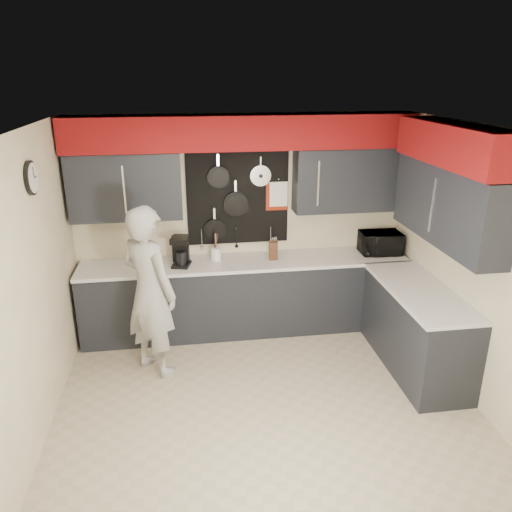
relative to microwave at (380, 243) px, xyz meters
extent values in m
plane|color=#BBAA91|center=(-1.67, -1.45, -1.05)|extent=(4.00, 4.00, 0.00)
cube|color=beige|center=(-1.67, 0.30, 0.25)|extent=(4.00, 0.01, 2.60)
cube|color=black|center=(-3.00, 0.14, 0.77)|extent=(1.24, 0.32, 0.75)
cube|color=black|center=(-0.39, 0.14, 0.77)|extent=(1.34, 0.32, 0.75)
cube|color=maroon|center=(-1.67, 0.12, 1.35)|extent=(3.94, 0.36, 0.38)
cube|color=black|center=(-1.72, 0.29, 0.57)|extent=(1.22, 0.03, 1.15)
cylinder|color=black|center=(-1.95, 0.25, 0.83)|extent=(0.26, 0.04, 0.26)
cylinder|color=black|center=(-1.75, 0.25, 0.50)|extent=(0.30, 0.04, 0.30)
cylinder|color=black|center=(-2.01, 0.25, 0.19)|extent=(0.27, 0.04, 0.27)
cylinder|color=silver|center=(-1.45, 0.25, 0.83)|extent=(0.25, 0.02, 0.25)
cube|color=maroon|center=(-1.25, 0.27, 0.57)|extent=(0.26, 0.01, 0.34)
cube|color=white|center=(-1.23, 0.25, 0.60)|extent=(0.22, 0.01, 0.30)
cylinder|color=silver|center=(-2.17, 0.26, 0.08)|extent=(0.01, 0.01, 0.20)
cylinder|color=silver|center=(-1.75, 0.26, 0.08)|extent=(0.01, 0.01, 0.20)
cylinder|color=silver|center=(-1.32, 0.26, 0.08)|extent=(0.01, 0.01, 0.20)
cube|color=beige|center=(0.32, -1.45, 0.25)|extent=(0.01, 3.50, 2.60)
cube|color=black|center=(0.17, -1.15, 0.77)|extent=(0.32, 1.70, 0.75)
cube|color=maroon|center=(0.15, -1.15, 1.35)|extent=(0.36, 1.70, 0.38)
cube|color=beige|center=(-3.67, -1.45, 0.25)|extent=(0.01, 3.50, 2.60)
cylinder|color=black|center=(-3.65, -1.05, 1.13)|extent=(0.04, 0.30, 0.30)
cylinder|color=white|center=(-3.63, -1.05, 1.13)|extent=(0.01, 0.26, 0.26)
cube|color=black|center=(-1.67, 0.00, -0.61)|extent=(3.90, 0.60, 0.88)
cube|color=white|center=(-1.67, -0.01, -0.15)|extent=(3.90, 0.63, 0.04)
cube|color=black|center=(0.03, -1.10, -0.61)|extent=(0.60, 1.60, 0.88)
cube|color=white|center=(0.01, -1.10, -0.15)|extent=(0.63, 1.60, 0.04)
cube|color=black|center=(-1.67, -0.26, -1.00)|extent=(3.90, 0.06, 0.10)
imported|color=black|center=(0.00, 0.00, 0.00)|extent=(0.49, 0.34, 0.27)
cube|color=#372111|center=(-1.34, -0.01, -0.02)|extent=(0.11, 0.11, 0.22)
cylinder|color=white|center=(-2.02, 0.06, -0.06)|extent=(0.12, 0.12, 0.15)
cube|color=black|center=(-2.43, -0.07, -0.12)|extent=(0.24, 0.27, 0.03)
cube|color=black|center=(-2.43, 0.01, 0.05)|extent=(0.20, 0.11, 0.32)
cube|color=black|center=(-2.43, -0.07, 0.18)|extent=(0.24, 0.27, 0.06)
cylinder|color=black|center=(-2.43, -0.09, -0.03)|extent=(0.12, 0.12, 0.15)
imported|color=#AEAEAB|center=(-2.76, -0.75, -0.14)|extent=(0.78, 0.78, 1.83)
camera|label=1|loc=(-2.37, -5.52, 1.98)|focal=35.00mm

